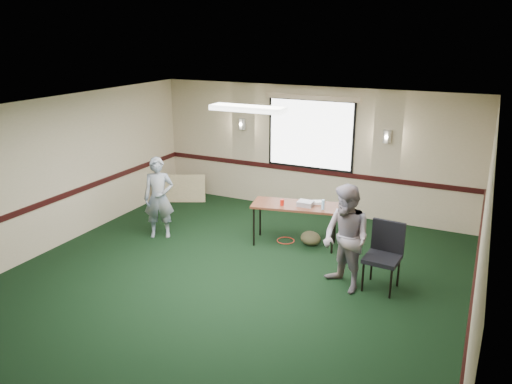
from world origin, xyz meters
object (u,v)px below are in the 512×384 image
at_px(person_left, 159,198).
at_px(person_right, 346,239).
at_px(folding_table, 295,207).
at_px(conference_chair, 385,250).
at_px(projector, 305,204).

xyz_separation_m(person_left, person_right, (3.75, -0.48, 0.04)).
height_order(folding_table, conference_chair, conference_chair).
height_order(person_left, person_right, person_right).
bearing_deg(folding_table, person_right, -55.40).
height_order(folding_table, person_left, person_left).
bearing_deg(person_left, folding_table, -11.55).
distance_m(folding_table, projector, 0.22).
xyz_separation_m(projector, person_left, (-2.65, -0.77, -0.04)).
distance_m(person_left, person_right, 3.78).
relative_size(conference_chair, person_left, 0.66).
height_order(folding_table, person_right, person_right).
distance_m(conference_chair, person_right, 0.65).
bearing_deg(person_right, projector, 166.24).
bearing_deg(conference_chair, person_right, -143.36).
bearing_deg(folding_table, conference_chair, -38.27).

